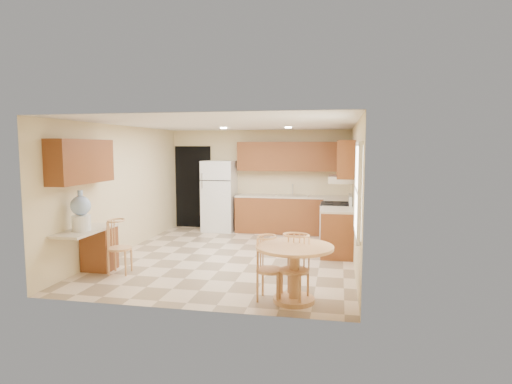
% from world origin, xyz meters
% --- Properties ---
extents(floor, '(5.50, 5.50, 0.00)m').
position_xyz_m(floor, '(0.00, 0.00, 0.00)').
color(floor, beige).
rests_on(floor, ground).
extents(ceiling, '(4.50, 5.50, 0.02)m').
position_xyz_m(ceiling, '(0.00, 0.00, 2.50)').
color(ceiling, white).
rests_on(ceiling, wall_back).
extents(wall_back, '(4.50, 0.02, 2.50)m').
position_xyz_m(wall_back, '(0.00, 2.75, 1.25)').
color(wall_back, beige).
rests_on(wall_back, floor).
extents(wall_front, '(4.50, 0.02, 2.50)m').
position_xyz_m(wall_front, '(0.00, -2.75, 1.25)').
color(wall_front, beige).
rests_on(wall_front, floor).
extents(wall_left, '(0.02, 5.50, 2.50)m').
position_xyz_m(wall_left, '(-2.25, 0.00, 1.25)').
color(wall_left, beige).
rests_on(wall_left, floor).
extents(wall_right, '(0.02, 5.50, 2.50)m').
position_xyz_m(wall_right, '(2.25, 0.00, 1.25)').
color(wall_right, beige).
rests_on(wall_right, floor).
extents(doorway, '(0.90, 0.02, 2.10)m').
position_xyz_m(doorway, '(-1.75, 2.73, 1.05)').
color(doorway, black).
rests_on(doorway, floor).
extents(base_cab_back, '(2.75, 0.60, 0.87)m').
position_xyz_m(base_cab_back, '(0.88, 2.45, 0.43)').
color(base_cab_back, brown).
rests_on(base_cab_back, floor).
extents(counter_back, '(2.75, 0.63, 0.04)m').
position_xyz_m(counter_back, '(0.88, 2.45, 0.89)').
color(counter_back, beige).
rests_on(counter_back, base_cab_back).
extents(base_cab_right_a, '(0.60, 0.59, 0.87)m').
position_xyz_m(base_cab_right_a, '(1.95, 1.85, 0.43)').
color(base_cab_right_a, brown).
rests_on(base_cab_right_a, floor).
extents(counter_right_a, '(0.63, 0.59, 0.04)m').
position_xyz_m(counter_right_a, '(1.95, 1.85, 0.89)').
color(counter_right_a, beige).
rests_on(counter_right_a, base_cab_right_a).
extents(base_cab_right_b, '(0.60, 0.80, 0.87)m').
position_xyz_m(base_cab_right_b, '(1.95, 0.40, 0.43)').
color(base_cab_right_b, brown).
rests_on(base_cab_right_b, floor).
extents(counter_right_b, '(0.63, 0.80, 0.04)m').
position_xyz_m(counter_right_b, '(1.95, 0.40, 0.89)').
color(counter_right_b, beige).
rests_on(counter_right_b, base_cab_right_b).
extents(upper_cab_back, '(2.75, 0.33, 0.70)m').
position_xyz_m(upper_cab_back, '(0.88, 2.58, 1.85)').
color(upper_cab_back, brown).
rests_on(upper_cab_back, wall_back).
extents(upper_cab_right, '(0.33, 2.42, 0.70)m').
position_xyz_m(upper_cab_right, '(2.08, 1.21, 1.85)').
color(upper_cab_right, brown).
rests_on(upper_cab_right, wall_right).
extents(upper_cab_left, '(0.33, 1.40, 0.70)m').
position_xyz_m(upper_cab_left, '(-2.08, -1.60, 1.85)').
color(upper_cab_left, brown).
rests_on(upper_cab_left, wall_left).
extents(sink, '(0.78, 0.44, 0.01)m').
position_xyz_m(sink, '(0.85, 2.45, 0.91)').
color(sink, silver).
rests_on(sink, counter_back).
extents(range_hood, '(0.50, 0.76, 0.14)m').
position_xyz_m(range_hood, '(2.00, 1.18, 1.42)').
color(range_hood, silver).
rests_on(range_hood, upper_cab_right).
extents(desk_pedestal, '(0.48, 0.42, 0.72)m').
position_xyz_m(desk_pedestal, '(-2.00, -1.32, 0.36)').
color(desk_pedestal, brown).
rests_on(desk_pedestal, floor).
extents(desk_top, '(0.50, 1.20, 0.04)m').
position_xyz_m(desk_top, '(-2.00, -1.70, 0.75)').
color(desk_top, beige).
rests_on(desk_top, desk_pedestal).
extents(window, '(0.06, 1.12, 1.30)m').
position_xyz_m(window, '(2.23, -1.85, 1.50)').
color(window, white).
rests_on(window, wall_right).
extents(can_light_a, '(0.14, 0.14, 0.02)m').
position_xyz_m(can_light_a, '(-0.50, 1.20, 2.48)').
color(can_light_a, white).
rests_on(can_light_a, ceiling).
extents(can_light_b, '(0.14, 0.14, 0.02)m').
position_xyz_m(can_light_b, '(0.90, 1.20, 2.48)').
color(can_light_b, white).
rests_on(can_light_b, ceiling).
extents(refrigerator, '(0.77, 0.75, 1.74)m').
position_xyz_m(refrigerator, '(-0.95, 2.40, 0.87)').
color(refrigerator, white).
rests_on(refrigerator, floor).
extents(stove, '(0.65, 0.76, 1.09)m').
position_xyz_m(stove, '(1.92, 1.18, 0.47)').
color(stove, white).
rests_on(stove, floor).
extents(dining_table, '(1.04, 1.04, 0.77)m').
position_xyz_m(dining_table, '(1.40, -2.20, 0.51)').
color(dining_table, '#E0A670').
rests_on(dining_table, floor).
extents(chair_table_a, '(0.38, 0.50, 0.87)m').
position_xyz_m(chair_table_a, '(1.07, -2.27, 0.53)').
color(chair_table_a, '#E0A670').
rests_on(chair_table_a, floor).
extents(chair_table_b, '(0.40, 0.43, 0.91)m').
position_xyz_m(chair_table_b, '(1.40, -2.29, 0.55)').
color(chair_table_b, '#E0A670').
rests_on(chair_table_b, floor).
extents(chair_desk, '(0.39, 0.51, 0.89)m').
position_xyz_m(chair_desk, '(-1.55, -1.54, 0.54)').
color(chair_desk, '#E0A670').
rests_on(chair_desk, floor).
extents(water_crock, '(0.31, 0.31, 0.64)m').
position_xyz_m(water_crock, '(-2.00, -1.80, 1.06)').
color(water_crock, white).
rests_on(water_crock, desk_top).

